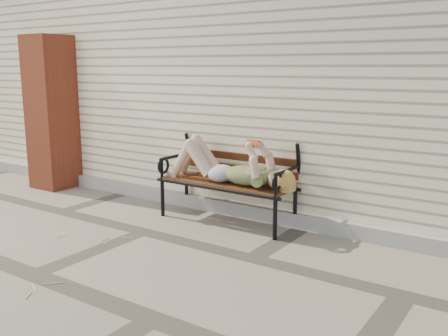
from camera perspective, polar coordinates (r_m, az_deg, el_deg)
The scene contains 6 objects.
ground at distance 5.02m, azimuth -9.18°, elevation -7.21°, with size 80.00×80.00×0.00m, color gray.
house_wall at distance 7.23m, azimuth 7.16°, elevation 10.64°, with size 8.00×4.00×3.00m, color #F2E5BD.
foundation_strip at distance 5.71m, azimuth -2.52°, elevation -3.98°, with size 8.00×0.10×0.15m, color #9B948C.
brick_pillar at distance 7.01m, azimuth -19.09°, elevation 5.98°, with size 0.50×0.50×2.00m, color #AA4426.
garden_bench at distance 5.21m, azimuth 0.84°, elevation 0.12°, with size 1.57×0.62×1.02m.
reading_woman at distance 5.09m, azimuth 0.20°, elevation 0.25°, with size 1.48×0.34×0.47m.
Camera 1 is at (3.29, -3.44, 1.60)m, focal length 40.00 mm.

